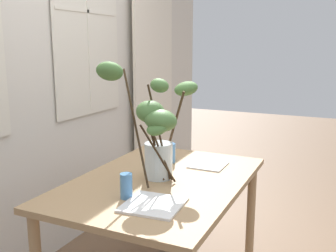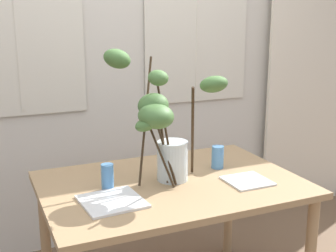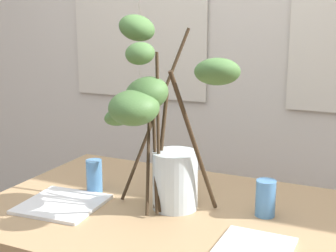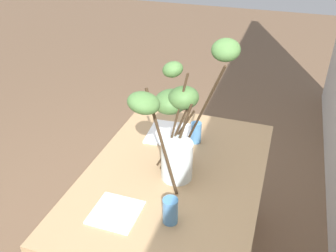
# 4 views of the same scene
# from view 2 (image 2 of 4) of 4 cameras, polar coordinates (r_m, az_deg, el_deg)

# --- Properties ---
(back_wall_with_windows) EXTENTS (5.83, 0.14, 2.71)m
(back_wall_with_windows) POSITION_cam_2_polar(r_m,az_deg,el_deg) (3.18, -7.14, 9.26)
(back_wall_with_windows) COLOR beige
(back_wall_with_windows) RESTS_ON ground
(curtain_sheer_side) EXTENTS (0.81, 0.03, 2.21)m
(curtain_sheer_side) POSITION_cam_2_polar(r_m,az_deg,el_deg) (3.91, 17.59, 5.76)
(curtain_sheer_side) COLOR silver
(curtain_sheer_side) RESTS_ON ground
(dining_table) EXTENTS (1.35, 0.93, 0.76)m
(dining_table) POSITION_cam_2_polar(r_m,az_deg,el_deg) (2.41, 0.41, -9.09)
(dining_table) COLOR tan
(dining_table) RESTS_ON ground
(vase_with_branches) EXTENTS (0.63, 0.47, 0.72)m
(vase_with_branches) POSITION_cam_2_polar(r_m,az_deg,el_deg) (2.27, -0.65, 0.34)
(vase_with_branches) COLOR silver
(vase_with_branches) RESTS_ON dining_table
(drinking_glass_blue_left) EXTENTS (0.06, 0.06, 0.13)m
(drinking_glass_blue_left) POSITION_cam_2_polar(r_m,az_deg,el_deg) (2.27, -7.75, -6.46)
(drinking_glass_blue_left) COLOR #4C84BC
(drinking_glass_blue_left) RESTS_ON dining_table
(drinking_glass_blue_right) EXTENTS (0.07, 0.07, 0.13)m
(drinking_glass_blue_right) POSITION_cam_2_polar(r_m,az_deg,el_deg) (2.58, 6.37, -3.98)
(drinking_glass_blue_right) COLOR #4C84BC
(drinking_glass_blue_right) RESTS_ON dining_table
(plate_square_left) EXTENTS (0.30, 0.30, 0.01)m
(plate_square_left) POSITION_cam_2_polar(r_m,az_deg,el_deg) (2.14, -7.19, -9.55)
(plate_square_left) COLOR white
(plate_square_left) RESTS_ON dining_table
(plate_square_right) EXTENTS (0.22, 0.22, 0.01)m
(plate_square_right) POSITION_cam_2_polar(r_m,az_deg,el_deg) (2.41, 10.12, -6.93)
(plate_square_right) COLOR white
(plate_square_right) RESTS_ON dining_table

